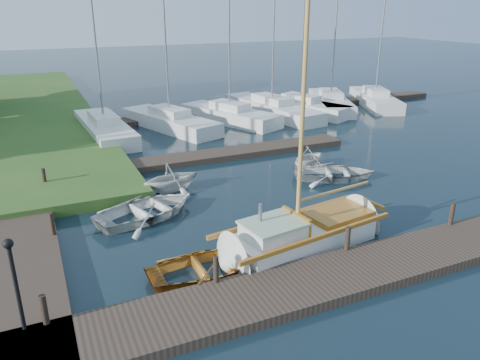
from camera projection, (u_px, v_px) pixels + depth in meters
name	position (u px, v px, depth m)	size (l,w,h in m)	color
ground	(240.00, 208.00, 18.79)	(160.00, 160.00, 0.00)	black
near_dock	(325.00, 280.00, 13.62)	(18.00, 2.20, 0.30)	#33261E
left_dock	(22.00, 220.00, 17.35)	(2.20, 18.00, 0.30)	#33261E
far_dock	(224.00, 154.00, 25.05)	(14.00, 1.60, 0.30)	#33261E
pontoon	(272.00, 108.00, 36.24)	(30.00, 1.60, 0.30)	#33261E
mooring_post_0	(44.00, 310.00, 11.38)	(0.16, 0.16, 0.80)	black
mooring_post_1	(216.00, 269.00, 13.12)	(0.16, 0.16, 0.80)	black
mooring_post_2	(348.00, 238.00, 14.85)	(0.16, 0.16, 0.80)	black
mooring_post_3	(452.00, 214.00, 16.59)	(0.16, 0.16, 0.80)	black
mooring_post_4	(52.00, 224.00, 15.84)	(0.16, 0.16, 0.80)	black
mooring_post_5	(44.00, 177.00, 20.10)	(0.16, 0.16, 0.80)	black
lamp_post	(14.00, 273.00, 10.78)	(0.24, 0.24, 2.44)	black
sailboat	(305.00, 235.00, 15.83)	(7.36, 3.00, 9.83)	silver
dinghy	(208.00, 263.00, 14.03)	(2.61, 3.65, 0.76)	brown
tender_a	(147.00, 207.00, 17.83)	(2.90, 4.06, 0.84)	silver
tender_b	(171.00, 176.00, 20.34)	(2.23, 2.58, 1.36)	silver
tender_c	(334.00, 171.00, 21.81)	(2.68, 3.75, 0.78)	silver
tender_d	(309.00, 156.00, 23.29)	(1.98, 2.30, 1.21)	silver
marina_boat_0	(104.00, 127.00, 28.89)	(2.68, 8.78, 11.83)	silver
marina_boat_1	(170.00, 120.00, 30.61)	(4.84, 8.52, 10.62)	silver
marina_boat_2	(230.00, 114.00, 32.34)	(5.09, 8.00, 10.75)	silver
marina_boat_3	(272.00, 107.00, 34.45)	(3.56, 9.94, 11.17)	silver
marina_boat_4	(301.00, 105.00, 35.00)	(5.06, 8.00, 11.79)	silver
marina_boat_5	(331.00, 101.00, 36.62)	(5.22, 8.28, 10.15)	silver
marina_boat_6	(375.00, 98.00, 37.69)	(5.15, 8.19, 9.62)	silver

